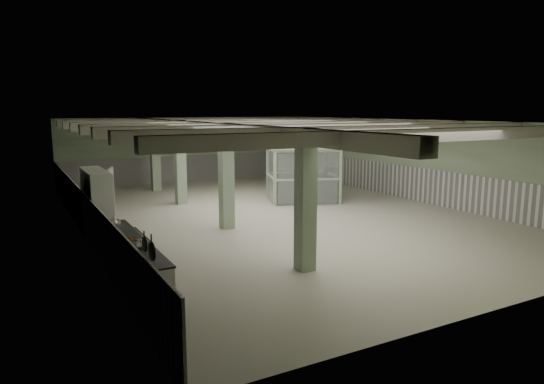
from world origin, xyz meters
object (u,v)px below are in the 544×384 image
guard_booth (302,163)px  filing_cabinet (332,182)px  prep_counter (129,259)px  walkin_cooler (98,205)px

guard_booth → filing_cabinet: bearing=26.0°
guard_booth → filing_cabinet: (1.76, 0.17, -1.02)m
prep_counter → walkin_cooler: 3.97m
prep_counter → filing_cabinet: 12.88m
walkin_cooler → guard_booth: 9.64m
guard_booth → prep_counter: bearing=-123.3°
filing_cabinet → walkin_cooler: bearing=-170.5°
prep_counter → walkin_cooler: (-0.08, 3.91, 0.65)m
prep_counter → guard_booth: guard_booth is taller
walkin_cooler → guard_booth: (9.21, 2.78, 0.58)m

